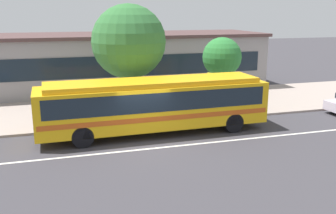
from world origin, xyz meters
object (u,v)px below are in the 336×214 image
object	(u,v)px
street_tree_near_stop	(129,42)
bus_stop_sign	(209,89)
street_tree_mid_block	(222,57)
pedestrian_waiting_near_sign	(84,103)
transit_bus	(154,102)

from	to	relation	value
street_tree_near_stop	bus_stop_sign	bearing A→B (deg)	-23.63
bus_stop_sign	street_tree_mid_block	world-z (taller)	street_tree_mid_block
pedestrian_waiting_near_sign	street_tree_mid_block	world-z (taller)	street_tree_mid_block
street_tree_near_stop	transit_bus	bearing A→B (deg)	-80.96
pedestrian_waiting_near_sign	street_tree_mid_block	bearing A→B (deg)	8.92
transit_bus	bus_stop_sign	world-z (taller)	transit_bus
transit_bus	street_tree_mid_block	bearing A→B (deg)	37.88
bus_stop_sign	street_tree_mid_block	bearing A→B (deg)	54.33
transit_bus	pedestrian_waiting_near_sign	distance (m)	4.42
pedestrian_waiting_near_sign	street_tree_near_stop	bearing A→B (deg)	11.95
pedestrian_waiting_near_sign	transit_bus	bearing A→B (deg)	-42.11
pedestrian_waiting_near_sign	street_tree_mid_block	distance (m)	9.17
transit_bus	street_tree_near_stop	size ratio (longest dim) A/B	1.81
street_tree_mid_block	pedestrian_waiting_near_sign	bearing A→B (deg)	-171.08
transit_bus	street_tree_mid_block	size ratio (longest dim) A/B	2.66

